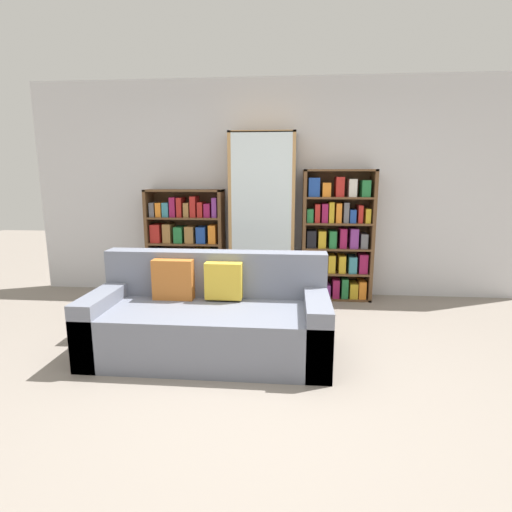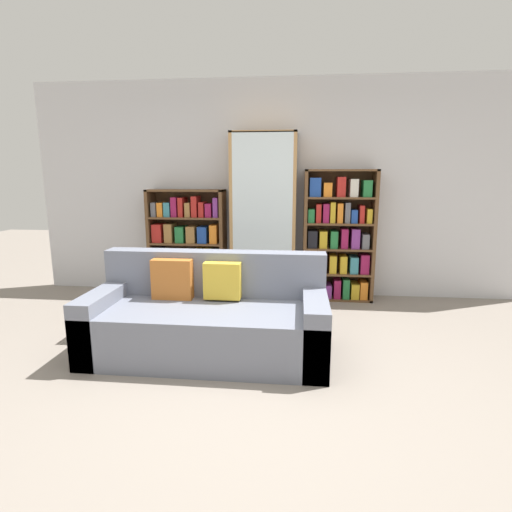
{
  "view_description": "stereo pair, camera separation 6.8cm",
  "coord_description": "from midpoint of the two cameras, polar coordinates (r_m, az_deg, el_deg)",
  "views": [
    {
      "loc": [
        0.21,
        -2.63,
        1.52
      ],
      "look_at": [
        -0.16,
        1.42,
        0.7
      ],
      "focal_mm": 28.0,
      "sensor_mm": 36.0,
      "label": 1
    },
    {
      "loc": [
        0.27,
        -2.62,
        1.52
      ],
      "look_at": [
        -0.16,
        1.42,
        0.7
      ],
      "focal_mm": 28.0,
      "sensor_mm": 36.0,
      "label": 2
    }
  ],
  "objects": [
    {
      "name": "bookshelf_right",
      "position": [
        5.03,
        12.0,
        2.43
      ],
      "size": [
        0.86,
        0.32,
        1.6
      ],
      "color": "brown",
      "rests_on": "ground"
    },
    {
      "name": "ground_plane",
      "position": [
        3.05,
        0.82,
        -18.62
      ],
      "size": [
        16.0,
        16.0,
        0.0
      ],
      "primitive_type": "plane",
      "color": "gray"
    },
    {
      "name": "wine_bottle",
      "position": [
        4.3,
        8.03,
        -7.2
      ],
      "size": [
        0.08,
        0.08,
        0.39
      ],
      "color": "#192333",
      "rests_on": "ground"
    },
    {
      "name": "display_cabinet",
      "position": [
        4.97,
        1.48,
        5.38
      ],
      "size": [
        0.8,
        0.36,
        2.04
      ],
      "color": "#AD7F4C",
      "rests_on": "ground"
    },
    {
      "name": "bookshelf_left",
      "position": [
        5.21,
        -9.38,
        1.58
      ],
      "size": [
        0.97,
        0.32,
        1.36
      ],
      "color": "brown",
      "rests_on": "ground"
    },
    {
      "name": "couch",
      "position": [
        3.52,
        -6.27,
        -9.02
      ],
      "size": [
        2.02,
        0.89,
        0.85
      ],
      "color": "slate",
      "rests_on": "ground"
    },
    {
      "name": "wall_back",
      "position": [
        5.16,
        3.5,
        9.44
      ],
      "size": [
        6.3,
        0.06,
        2.7
      ],
      "color": "silver",
      "rests_on": "ground"
    }
  ]
}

